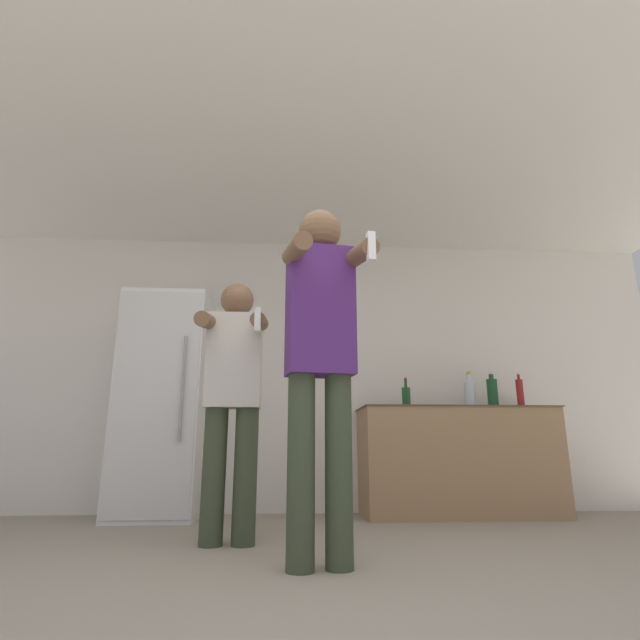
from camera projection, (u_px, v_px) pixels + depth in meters
The scene contains 11 objects.
ground_plane at pixel (315, 625), 1.58m from camera, with size 14.00×14.00×0.00m, color gray.
wall_back at pixel (298, 370), 4.74m from camera, with size 7.00×0.06×2.55m.
ceiling_slab at pixel (305, 162), 3.63m from camera, with size 7.00×3.43×0.05m.
refrigerator at pixel (164, 403), 4.23m from camera, with size 0.69×0.69×1.85m.
counter at pixel (457, 461), 4.28m from camera, with size 1.67×0.66×0.90m.
bottle_tall_gin at pixel (492, 392), 4.44m from camera, with size 0.09×0.09×0.33m.
bottle_amber_bourbon at pixel (520, 393), 4.46m from camera, with size 0.06×0.06×0.32m.
bottle_clear_vodka at pixel (406, 397), 4.38m from camera, with size 0.07×0.07×0.26m.
bottle_short_whiskey at pixel (470, 393), 4.43m from camera, with size 0.09×0.09×0.33m.
person_woman_foreground at pixel (321, 347), 2.54m from camera, with size 0.47×0.54×1.81m.
person_man_side at pixel (233, 390), 3.10m from camera, with size 0.42×0.46×1.60m.
Camera 1 is at (-0.10, -1.77, 0.53)m, focal length 28.00 mm.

